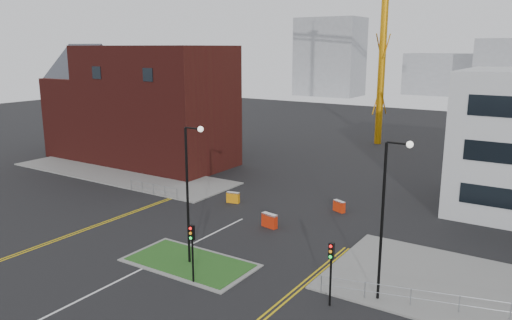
% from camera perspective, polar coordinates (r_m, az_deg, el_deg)
% --- Properties ---
extents(ground, '(200.00, 200.00, 0.00)m').
position_cam_1_polar(ground, '(30.16, -20.92, -15.42)').
color(ground, black).
rests_on(ground, ground).
extents(pavement_left, '(28.00, 8.00, 0.12)m').
position_cam_1_polar(pavement_left, '(57.81, -15.24, -1.45)').
color(pavement_left, slate).
rests_on(pavement_left, ground).
extents(island_kerb, '(8.60, 4.60, 0.08)m').
position_cam_1_polar(island_kerb, '(33.60, -7.59, -11.56)').
color(island_kerb, slate).
rests_on(island_kerb, ground).
extents(grass_island, '(8.00, 4.00, 0.12)m').
position_cam_1_polar(grass_island, '(33.59, -7.60, -11.53)').
color(grass_island, '#1C4717').
rests_on(grass_island, ground).
extents(brick_building, '(24.20, 10.07, 14.24)m').
position_cam_1_polar(brick_building, '(62.78, -13.36, 6.06)').
color(brick_building, '#4E1713').
rests_on(brick_building, ground).
extents(streetlamp_island, '(1.46, 0.36, 9.18)m').
position_cam_1_polar(streetlamp_island, '(31.64, -7.58, -2.75)').
color(streetlamp_island, black).
rests_on(streetlamp_island, ground).
extents(streetlamp_right_near, '(1.46, 0.36, 9.18)m').
position_cam_1_polar(streetlamp_right_near, '(27.62, 14.73, -5.39)').
color(streetlamp_right_near, black).
rests_on(streetlamp_right_near, ground).
extents(traffic_light_island, '(0.28, 0.33, 3.65)m').
position_cam_1_polar(traffic_light_island, '(30.00, -7.32, -9.37)').
color(traffic_light_island, black).
rests_on(traffic_light_island, ground).
extents(traffic_light_right, '(0.28, 0.33, 3.65)m').
position_cam_1_polar(traffic_light_right, '(27.60, 8.57, -11.44)').
color(traffic_light_right, black).
rests_on(traffic_light_right, ground).
extents(railing_left, '(6.05, 0.05, 1.10)m').
position_cam_1_polar(railing_left, '(48.63, -11.66, -3.09)').
color(railing_left, gray).
rests_on(railing_left, ground).
extents(railing_right, '(19.05, 5.05, 1.10)m').
position_cam_1_polar(railing_right, '(29.66, 27.14, -14.83)').
color(railing_right, gray).
rests_on(railing_right, ground).
extents(centre_line, '(0.15, 30.00, 0.01)m').
position_cam_1_polar(centre_line, '(31.20, -17.89, -14.17)').
color(centre_line, silver).
rests_on(centre_line, ground).
extents(yellow_left_a, '(0.12, 24.00, 0.01)m').
position_cam_1_polar(yellow_left_a, '(42.32, -17.30, -6.88)').
color(yellow_left_a, gold).
rests_on(yellow_left_a, ground).
extents(yellow_left_b, '(0.12, 24.00, 0.01)m').
position_cam_1_polar(yellow_left_b, '(42.10, -17.03, -6.97)').
color(yellow_left_b, gold).
rests_on(yellow_left_b, ground).
extents(yellow_right_a, '(0.12, 20.00, 0.01)m').
position_cam_1_polar(yellow_right_a, '(28.21, 1.81, -16.57)').
color(yellow_right_a, gold).
rests_on(yellow_right_a, ground).
extents(yellow_right_b, '(0.12, 20.00, 0.01)m').
position_cam_1_polar(yellow_right_b, '(28.07, 2.36, -16.72)').
color(yellow_right_b, gold).
rests_on(yellow_right_b, ground).
extents(skyline_a, '(18.00, 12.00, 22.00)m').
position_cam_1_polar(skyline_a, '(148.72, 8.43, 11.56)').
color(skyline_a, gray).
rests_on(skyline_a, ground).
extents(skyline_d, '(30.00, 12.00, 12.00)m').
position_cam_1_polar(skyline_d, '(158.18, 22.22, 9.02)').
color(skyline_d, gray).
rests_on(skyline_d, ground).
extents(barrier_left, '(1.23, 0.62, 0.99)m').
position_cam_1_polar(barrier_left, '(45.41, -2.64, -4.25)').
color(barrier_left, orange).
rests_on(barrier_left, ground).
extents(barrier_mid, '(1.39, 0.69, 1.12)m').
position_cam_1_polar(barrier_mid, '(39.33, 1.55, -6.86)').
color(barrier_mid, red).
rests_on(barrier_mid, ground).
extents(barrier_right, '(1.21, 0.81, 0.97)m').
position_cam_1_polar(barrier_right, '(43.55, 9.48, -5.18)').
color(barrier_right, red).
rests_on(barrier_right, ground).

